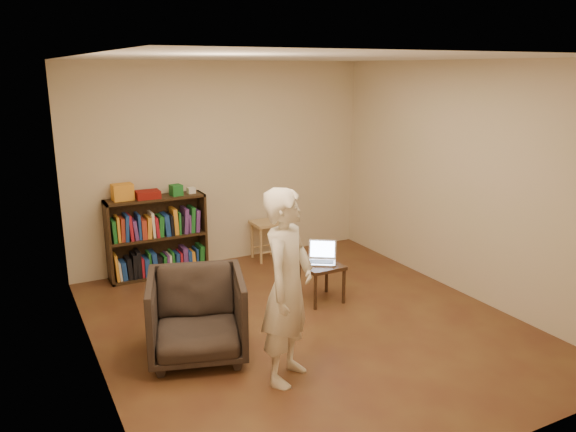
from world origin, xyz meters
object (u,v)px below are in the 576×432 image
bookshelf (157,241)px  armchair (197,316)px  stool (266,229)px  laptop (322,257)px  person (288,287)px  side_table (321,270)px

bookshelf → armchair: bearing=-95.9°
stool → laptop: laptop is taller
laptop → person: size_ratio=0.26×
bookshelf → stool: bearing=-3.6°
bookshelf → stool: (1.45, -0.09, -0.02)m
stool → laptop: (-0.01, -1.47, 0.06)m
bookshelf → stool: size_ratio=2.29×
bookshelf → side_table: size_ratio=2.82×
armchair → person: size_ratio=0.53×
side_table → stool: bearing=87.9°
stool → armchair: (-1.67, -2.10, -0.03)m
stool → side_table: bearing=-92.1°
person → side_table: bearing=9.8°
stool → side_table: (-0.06, -1.54, -0.07)m
bookshelf → person: (0.32, -2.89, 0.37)m
bookshelf → armchair: (-0.23, -2.19, -0.05)m
stool → person: (-1.13, -2.80, 0.39)m
stool → side_table: 1.55m
laptop → person: person is taller
stool → laptop: size_ratio=1.27×
side_table → person: bearing=-130.5°
side_table → laptop: bearing=55.9°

